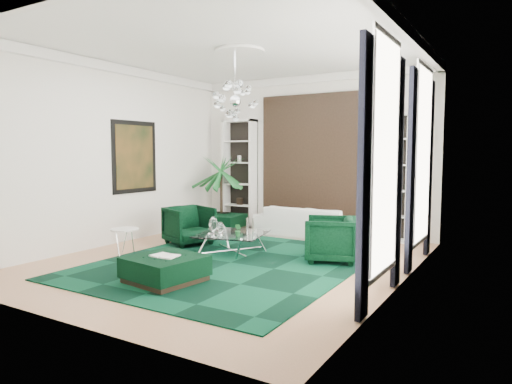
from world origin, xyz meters
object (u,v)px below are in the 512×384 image
Objects in this scene: sofa at (307,222)px; palm at (221,182)px; ottoman_front at (165,269)px; armchair_left at (189,226)px; armchair_right at (331,239)px; side_table at (125,242)px; coffee_table at (232,244)px; ottoman_side at (224,222)px.

palm is at bearing -0.41° from sofa.
armchair_left is at bearing 121.95° from ottoman_front.
armchair_left and armchair_right have the same top height.
side_table is 0.22× the size of palm.
armchair_left is 2.28m from palm.
coffee_table is at bearing -96.69° from armchair_right.
sofa is at bearing 0.87° from palm.
armchair_right is 4.30m from palm.
armchair_left is at bearing 166.46° from coffee_table.
armchair_left is 1.36m from coffee_table.
armchair_right is at bearing 13.07° from coffee_table.
armchair_left reaches higher than sofa.
armchair_right reaches higher than sofa.
armchair_right reaches higher than side_table.
armchair_left is 0.75× the size of coffee_table.
palm is (-0.61, 2.05, 0.79)m from armchair_left.
sofa is at bearing 86.31° from ottoman_front.
armchair_right is at bearing 23.55° from side_table.
armchair_left is at bearing 48.13° from sofa.
ottoman_side is at bearing 114.00° from ottoman_front.
armchair_left is (-1.79, -2.09, 0.06)m from sofa.
armchair_right is 0.37× the size of palm.
palm is (-0.23, 0.24, 1.00)m from ottoman_side.
armchair_left reaches higher than ottoman_front.
side_table is (-3.53, -1.54, -0.16)m from armchair_right.
armchair_right is 1.72× the size of side_table.
coffee_table is 3.21m from palm.
armchair_left is 0.37× the size of palm.
palm reaches higher than sofa.
armchair_right is 1.89m from coffee_table.
ottoman_front is (-1.64, -2.52, -0.21)m from armchair_right.
armchair_right is at bearing -25.86° from ottoman_side.
ottoman_front is at bearing -52.83° from armchair_right.
armchair_right reaches higher than ottoman_side.
armchair_left reaches higher than coffee_table.
ottoman_front is (0.19, -2.09, -0.01)m from coffee_table.
side_table reaches higher than ottoman_front.
armchair_left is 0.99× the size of ottoman_side.
side_table reaches higher than coffee_table.
ottoman_side is (-3.52, 1.71, -0.21)m from armchair_right.
palm is at bearing 93.58° from side_table.
palm is at bearing 39.57° from armchair_left.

